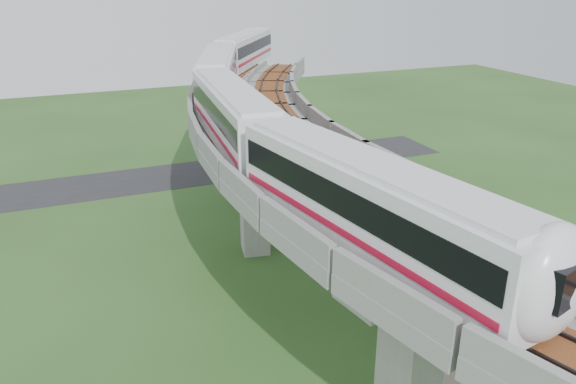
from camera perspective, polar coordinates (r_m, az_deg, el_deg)
ground at (r=35.87m, az=0.90°, el=-13.32°), size 160.00×160.00×0.00m
dirt_lot at (r=41.29m, az=20.50°, el=-9.72°), size 18.00×26.00×0.04m
asphalt_road at (r=61.70m, az=-10.13°, el=1.81°), size 60.00×8.00×0.03m
viaduct at (r=33.20m, az=7.10°, el=1.19°), size 19.58×73.98×11.40m
metro_train at (r=41.89m, az=-3.53°, el=10.22°), size 17.57×60.06×3.64m
fence at (r=39.75m, az=14.10°, el=-8.98°), size 3.87×38.73×1.50m
tree_0 at (r=57.28m, az=1.98°, el=2.48°), size 1.89×1.89×2.61m
tree_1 at (r=52.42m, az=2.91°, el=0.80°), size 3.11×3.11×3.28m
tree_2 at (r=46.57m, az=3.37°, el=-2.23°), size 2.38×2.38×2.77m
tree_3 at (r=38.20m, az=10.66°, el=-7.36°), size 2.93×2.93×3.53m
tree_4 at (r=34.76m, az=13.57°, el=-10.94°), size 2.64×2.64×3.32m
tree_5 at (r=30.66m, az=23.83°, el=-16.50°), size 2.71×2.71×3.69m
car_red at (r=38.62m, az=24.88°, el=-11.71°), size 3.29×3.38×1.15m
car_dark at (r=44.30m, az=20.68°, el=-6.73°), size 3.78×2.08×1.04m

